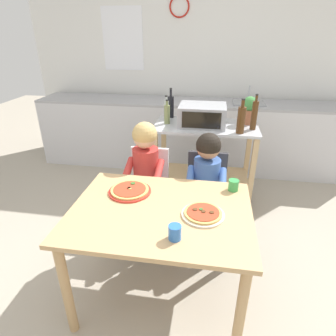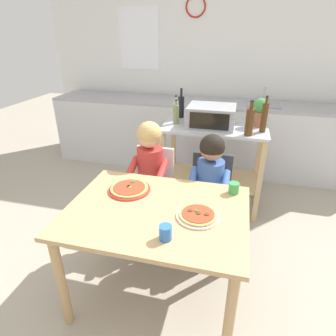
{
  "view_description": "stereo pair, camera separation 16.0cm",
  "coord_description": "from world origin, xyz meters",
  "px_view_note": "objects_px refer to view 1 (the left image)",
  "views": [
    {
      "loc": [
        0.29,
        -1.49,
        1.77
      ],
      "look_at": [
        0.0,
        0.3,
        0.89
      ],
      "focal_mm": 30.63,
      "sensor_mm": 36.0,
      "label": 1
    },
    {
      "loc": [
        0.45,
        -1.46,
        1.77
      ],
      "look_at": [
        0.0,
        0.3,
        0.89
      ],
      "focal_mm": 30.63,
      "sensor_mm": 36.0,
      "label": 2
    }
  ],
  "objects_px": {
    "bottle_dark_olive_oil": "(166,110)",
    "pizza_plate_red_rimmed": "(130,190)",
    "bottle_clear_vinegar": "(241,119)",
    "dining_table": "(161,224)",
    "toaster_oven": "(202,115)",
    "child_in_red_shirt": "(145,169)",
    "pizza_plate_cream": "(203,214)",
    "dining_chair_right": "(206,192)",
    "drinking_cup_green": "(233,185)",
    "drinking_cup_blue": "(175,232)",
    "kitchen_island_cart": "(204,152)",
    "bottle_slim_sauce": "(167,114)",
    "potted_herb_plant": "(249,109)",
    "dining_chair_left": "(148,186)",
    "child_in_blue_striped_shirt": "(206,179)",
    "bottle_tall_green_wine": "(171,106)",
    "bottle_brown_beer": "(254,115)"
  },
  "relations": [
    {
      "from": "dining_table",
      "to": "kitchen_island_cart",
      "type": "bearing_deg",
      "value": 80.54
    },
    {
      "from": "dining_chair_left",
      "to": "child_in_red_shirt",
      "type": "distance_m",
      "value": 0.26
    },
    {
      "from": "dining_table",
      "to": "dining_chair_right",
      "type": "distance_m",
      "value": 0.77
    },
    {
      "from": "bottle_clear_vinegar",
      "to": "dining_table",
      "type": "height_order",
      "value": "bottle_clear_vinegar"
    },
    {
      "from": "child_in_red_shirt",
      "to": "child_in_blue_striped_shirt",
      "type": "bearing_deg",
      "value": -2.72
    },
    {
      "from": "toaster_oven",
      "to": "drinking_cup_green",
      "type": "distance_m",
      "value": 1.07
    },
    {
      "from": "kitchen_island_cart",
      "to": "child_in_blue_striped_shirt",
      "type": "xyz_separation_m",
      "value": [
        0.05,
        -0.74,
        0.08
      ]
    },
    {
      "from": "pizza_plate_red_rimmed",
      "to": "bottle_clear_vinegar",
      "type": "bearing_deg",
      "value": 50.16
    },
    {
      "from": "bottle_dark_olive_oil",
      "to": "child_in_red_shirt",
      "type": "distance_m",
      "value": 0.89
    },
    {
      "from": "toaster_oven",
      "to": "bottle_tall_green_wine",
      "type": "height_order",
      "value": "bottle_tall_green_wine"
    },
    {
      "from": "dining_table",
      "to": "pizza_plate_cream",
      "type": "distance_m",
      "value": 0.3
    },
    {
      "from": "bottle_slim_sauce",
      "to": "pizza_plate_cream",
      "type": "xyz_separation_m",
      "value": [
        0.45,
        -1.34,
        -0.24
      ]
    },
    {
      "from": "kitchen_island_cart",
      "to": "bottle_slim_sauce",
      "type": "bearing_deg",
      "value": -178.02
    },
    {
      "from": "potted_herb_plant",
      "to": "pizza_plate_cream",
      "type": "distance_m",
      "value": 1.54
    },
    {
      "from": "toaster_oven",
      "to": "drinking_cup_blue",
      "type": "relative_size",
      "value": 5.4
    },
    {
      "from": "pizza_plate_cream",
      "to": "drinking_cup_green",
      "type": "relative_size",
      "value": 3.36
    },
    {
      "from": "child_in_red_shirt",
      "to": "child_in_blue_striped_shirt",
      "type": "height_order",
      "value": "child_in_red_shirt"
    },
    {
      "from": "potted_herb_plant",
      "to": "dining_chair_left",
      "type": "xyz_separation_m",
      "value": [
        -0.89,
        -0.72,
        -0.57
      ]
    },
    {
      "from": "dining_table",
      "to": "pizza_plate_red_rimmed",
      "type": "relative_size",
      "value": 3.87
    },
    {
      "from": "drinking_cup_green",
      "to": "dining_chair_right",
      "type": "bearing_deg",
      "value": 116.9
    },
    {
      "from": "kitchen_island_cart",
      "to": "drinking_cup_blue",
      "type": "height_order",
      "value": "kitchen_island_cart"
    },
    {
      "from": "bottle_slim_sauce",
      "to": "potted_herb_plant",
      "type": "distance_m",
      "value": 0.83
    },
    {
      "from": "bottle_clear_vinegar",
      "to": "potted_herb_plant",
      "type": "distance_m",
      "value": 0.33
    },
    {
      "from": "child_in_red_shirt",
      "to": "pizza_plate_cream",
      "type": "relative_size",
      "value": 4.07
    },
    {
      "from": "dining_table",
      "to": "pizza_plate_red_rimmed",
      "type": "xyz_separation_m",
      "value": [
        -0.25,
        0.18,
        0.12
      ]
    },
    {
      "from": "pizza_plate_cream",
      "to": "bottle_clear_vinegar",
      "type": "bearing_deg",
      "value": 76.61
    },
    {
      "from": "potted_herb_plant",
      "to": "child_in_red_shirt",
      "type": "relative_size",
      "value": 0.26
    },
    {
      "from": "child_in_red_shirt",
      "to": "pizza_plate_red_rimmed",
      "type": "height_order",
      "value": "child_in_red_shirt"
    },
    {
      "from": "dining_table",
      "to": "bottle_dark_olive_oil",
      "type": "bearing_deg",
      "value": 98.07
    },
    {
      "from": "pizza_plate_cream",
      "to": "toaster_oven",
      "type": "bearing_deg",
      "value": 93.75
    },
    {
      "from": "child_in_blue_striped_shirt",
      "to": "pizza_plate_cream",
      "type": "relative_size",
      "value": 3.85
    },
    {
      "from": "pizza_plate_red_rimmed",
      "to": "child_in_red_shirt",
      "type": "bearing_deg",
      "value": 90.0
    },
    {
      "from": "dining_chair_right",
      "to": "drinking_cup_green",
      "type": "bearing_deg",
      "value": -63.1
    },
    {
      "from": "bottle_clear_vinegar",
      "to": "drinking_cup_blue",
      "type": "bearing_deg",
      "value": -106.57
    },
    {
      "from": "pizza_plate_cream",
      "to": "drinking_cup_green",
      "type": "bearing_deg",
      "value": 60.39
    },
    {
      "from": "drinking_cup_blue",
      "to": "kitchen_island_cart",
      "type": "bearing_deg",
      "value": 86.63
    },
    {
      "from": "toaster_oven",
      "to": "drinking_cup_green",
      "type": "bearing_deg",
      "value": -74.2
    },
    {
      "from": "potted_herb_plant",
      "to": "child_in_blue_striped_shirt",
      "type": "xyz_separation_m",
      "value": [
        -0.37,
        -0.86,
        -0.37
      ]
    },
    {
      "from": "toaster_oven",
      "to": "bottle_dark_olive_oil",
      "type": "height_order",
      "value": "bottle_dark_olive_oil"
    },
    {
      "from": "bottle_tall_green_wine",
      "to": "bottle_brown_beer",
      "type": "xyz_separation_m",
      "value": [
        0.85,
        -0.3,
        0.02
      ]
    },
    {
      "from": "pizza_plate_cream",
      "to": "dining_chair_right",
      "type": "bearing_deg",
      "value": 90.0
    },
    {
      "from": "potted_herb_plant",
      "to": "kitchen_island_cart",
      "type": "bearing_deg",
      "value": -165.06
    },
    {
      "from": "bottle_brown_beer",
      "to": "drinking_cup_green",
      "type": "bearing_deg",
      "value": -102.5
    },
    {
      "from": "bottle_dark_olive_oil",
      "to": "pizza_plate_red_rimmed",
      "type": "height_order",
      "value": "bottle_dark_olive_oil"
    },
    {
      "from": "kitchen_island_cart",
      "to": "bottle_clear_vinegar",
      "type": "xyz_separation_m",
      "value": [
        0.32,
        -0.2,
        0.43
      ]
    },
    {
      "from": "bottle_clear_vinegar",
      "to": "bottle_slim_sauce",
      "type": "relative_size",
      "value": 1.31
    },
    {
      "from": "dining_chair_right",
      "to": "pizza_plate_red_rimmed",
      "type": "relative_size",
      "value": 2.73
    },
    {
      "from": "bottle_tall_green_wine",
      "to": "pizza_plate_cream",
      "type": "xyz_separation_m",
      "value": [
        0.44,
        -1.58,
        -0.27
      ]
    },
    {
      "from": "bottle_clear_vinegar",
      "to": "child_in_blue_striped_shirt",
      "type": "distance_m",
      "value": 0.7
    },
    {
      "from": "drinking_cup_green",
      "to": "kitchen_island_cart",
      "type": "bearing_deg",
      "value": 103.47
    }
  ]
}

